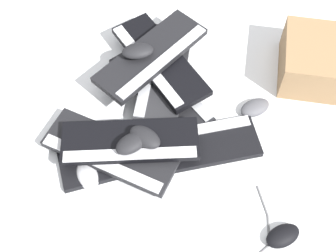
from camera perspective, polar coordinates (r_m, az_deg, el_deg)
name	(u,v)px	position (r m, az deg, el deg)	size (l,w,h in m)	color
ground_plane	(165,141)	(1.59, -0.33, -1.80)	(3.20, 3.20, 0.00)	white
keyboard_0	(193,147)	(1.56, 3.09, -2.52)	(0.46, 0.32, 0.03)	black
keyboard_1	(161,90)	(1.69, -0.87, 4.44)	(0.43, 0.40, 0.03)	black
keyboard_2	(126,154)	(1.55, -5.09, -3.39)	(0.46, 0.34, 0.03)	black
keyboard_3	(110,152)	(1.53, -7.07, -3.13)	(0.46, 0.25, 0.03)	black
keyboard_4	(130,142)	(1.51, -4.63, -1.92)	(0.46, 0.26, 0.03)	black
keyboard_5	(164,73)	(1.70, -0.52, 6.52)	(0.17, 0.45, 0.03)	#232326
keyboard_6	(159,61)	(1.69, -1.06, 7.97)	(0.42, 0.42, 0.03)	black
keyboard_7	(152,55)	(1.67, -1.99, 8.62)	(0.36, 0.45, 0.03)	black
mouse_0	(132,143)	(1.46, -4.46, -2.08)	(0.11, 0.07, 0.04)	black
mouse_1	(138,51)	(1.64, -3.73, 9.10)	(0.11, 0.07, 0.04)	black
mouse_2	(88,175)	(1.53, -9.78, -5.95)	(0.11, 0.07, 0.04)	#B7B7BC
mouse_3	(177,139)	(1.53, 1.15, -1.58)	(0.11, 0.07, 0.04)	black
mouse_4	(283,236)	(1.47, 13.81, -12.87)	(0.11, 0.07, 0.04)	black
mouse_5	(145,137)	(1.47, -2.82, -1.37)	(0.11, 0.07, 0.04)	black
mouse_6	(255,108)	(1.66, 10.55, 2.22)	(0.11, 0.07, 0.04)	#4C4C51
cardboard_box	(317,61)	(1.77, 17.66, 7.60)	(0.26, 0.25, 0.15)	olive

